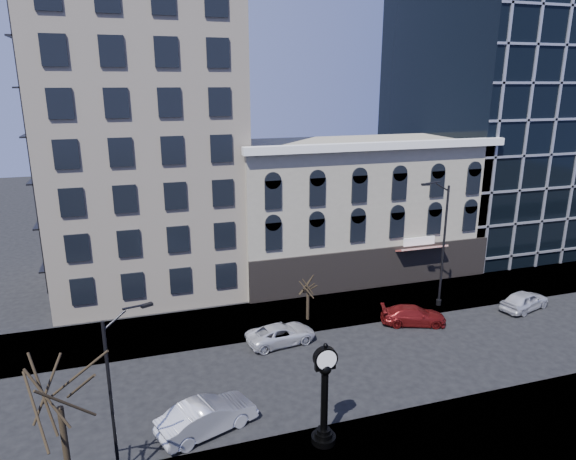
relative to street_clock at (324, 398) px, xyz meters
name	(u,v)px	position (x,y,z in m)	size (l,w,h in m)	color
ground	(276,379)	(-0.61, 6.12, -2.53)	(160.00, 160.00, 0.00)	black
sidewalk_far	(246,321)	(-0.61, 14.12, -2.47)	(160.00, 6.00, 0.12)	gray
cream_tower	(134,52)	(-6.73, 25.00, 16.79)	(15.90, 15.40, 42.50)	beige
victorian_row	(353,208)	(11.39, 22.01, 3.46)	(22.60, 11.19, 12.50)	gray
glass_office	(506,112)	(31.39, 27.02, 11.47)	(20.00, 20.15, 28.00)	black
street_clock	(324,398)	(0.00, 0.00, 0.00)	(1.21, 1.21, 5.34)	black
street_lamp_near	(121,352)	(-8.94, 0.35, 3.82)	(2.02, 1.03, 8.26)	black
street_lamp_far	(438,211)	(13.79, 12.27, 5.24)	(2.63, 0.49, 10.14)	black
bare_tree_near	(56,379)	(-11.15, -1.64, 4.15)	(5.06, 5.06, 8.69)	#2E2417
bare_tree_far	(308,283)	(3.82, 12.95, 0.44)	(2.21, 2.21, 3.79)	#2E2417
car_near_b	(207,416)	(-5.25, 2.67, -1.70)	(1.77, 5.09, 1.68)	silver
car_far_a	(281,334)	(0.96, 10.30, -1.88)	(2.18, 4.73, 1.31)	silver
car_far_b	(413,315)	(11.00, 10.12, -1.85)	(1.90, 4.68, 1.36)	maroon
car_far_c	(525,300)	(20.54, 9.72, -1.78)	(1.78, 4.41, 1.50)	silver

